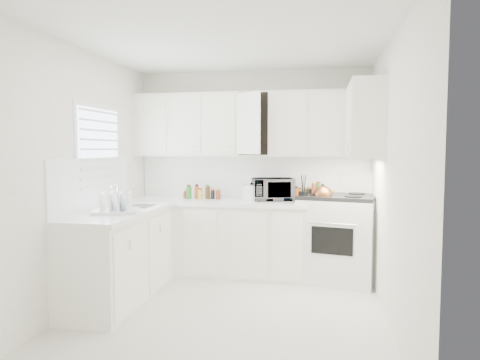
% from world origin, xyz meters
% --- Properties ---
extents(floor, '(3.20, 3.20, 0.00)m').
position_xyz_m(floor, '(0.00, 0.00, 0.00)').
color(floor, silver).
rests_on(floor, ground).
extents(ceiling, '(3.20, 3.20, 0.00)m').
position_xyz_m(ceiling, '(0.00, 0.00, 2.60)').
color(ceiling, white).
rests_on(ceiling, ground).
extents(wall_back, '(3.00, 0.00, 3.00)m').
position_xyz_m(wall_back, '(0.00, 1.60, 1.30)').
color(wall_back, white).
rests_on(wall_back, ground).
extents(wall_front, '(3.00, 0.00, 3.00)m').
position_xyz_m(wall_front, '(0.00, -1.60, 1.30)').
color(wall_front, white).
rests_on(wall_front, ground).
extents(wall_left, '(0.00, 3.20, 3.20)m').
position_xyz_m(wall_left, '(-1.50, 0.00, 1.30)').
color(wall_left, white).
rests_on(wall_left, ground).
extents(wall_right, '(0.00, 3.20, 3.20)m').
position_xyz_m(wall_right, '(1.50, 0.00, 1.30)').
color(wall_right, white).
rests_on(wall_right, ground).
extents(window_blinds, '(0.06, 0.96, 1.06)m').
position_xyz_m(window_blinds, '(-1.48, 0.35, 1.55)').
color(window_blinds, white).
rests_on(window_blinds, wall_left).
extents(lower_cabinets_back, '(2.22, 0.60, 0.90)m').
position_xyz_m(lower_cabinets_back, '(-0.39, 1.30, 0.45)').
color(lower_cabinets_back, white).
rests_on(lower_cabinets_back, floor).
extents(lower_cabinets_left, '(0.60, 1.60, 0.90)m').
position_xyz_m(lower_cabinets_left, '(-1.20, 0.20, 0.45)').
color(lower_cabinets_left, white).
rests_on(lower_cabinets_left, floor).
extents(countertop_back, '(2.24, 0.64, 0.05)m').
position_xyz_m(countertop_back, '(-0.39, 1.29, 0.93)').
color(countertop_back, white).
rests_on(countertop_back, lower_cabinets_back).
extents(countertop_left, '(0.64, 1.62, 0.05)m').
position_xyz_m(countertop_left, '(-1.19, 0.20, 0.93)').
color(countertop_left, white).
rests_on(countertop_left, lower_cabinets_left).
extents(backsplash_back, '(2.98, 0.02, 0.55)m').
position_xyz_m(backsplash_back, '(0.00, 1.59, 1.23)').
color(backsplash_back, white).
rests_on(backsplash_back, wall_back).
extents(backsplash_left, '(0.02, 1.60, 0.55)m').
position_xyz_m(backsplash_left, '(-1.49, 0.20, 1.23)').
color(backsplash_left, white).
rests_on(backsplash_left, wall_left).
extents(upper_cabinets_back, '(3.00, 0.33, 0.80)m').
position_xyz_m(upper_cabinets_back, '(0.00, 1.44, 1.50)').
color(upper_cabinets_back, white).
rests_on(upper_cabinets_back, wall_back).
extents(upper_cabinets_right, '(0.33, 0.90, 0.80)m').
position_xyz_m(upper_cabinets_right, '(1.33, 0.82, 1.50)').
color(upper_cabinets_right, white).
rests_on(upper_cabinets_right, wall_right).
extents(sink, '(0.42, 0.38, 0.30)m').
position_xyz_m(sink, '(-1.19, 0.55, 1.07)').
color(sink, gray).
rests_on(sink, countertop_left).
extents(stove, '(0.99, 0.87, 1.33)m').
position_xyz_m(stove, '(1.09, 1.28, 0.67)').
color(stove, white).
rests_on(stove, floor).
extents(tea_kettle, '(0.34, 0.31, 0.26)m').
position_xyz_m(tea_kettle, '(0.91, 1.12, 1.07)').
color(tea_kettle, brown).
rests_on(tea_kettle, stove).
extents(frying_pan, '(0.34, 0.44, 0.04)m').
position_xyz_m(frying_pan, '(1.27, 1.44, 0.96)').
color(frying_pan, black).
rests_on(frying_pan, stove).
extents(microwave, '(0.56, 0.41, 0.34)m').
position_xyz_m(microwave, '(0.29, 1.39, 1.12)').
color(microwave, gray).
rests_on(microwave, countertop_back).
extents(rice_cooker, '(0.27, 0.27, 0.23)m').
position_xyz_m(rice_cooker, '(0.04, 1.30, 1.06)').
color(rice_cooker, white).
rests_on(rice_cooker, countertop_back).
extents(paper_towel, '(0.12, 0.12, 0.27)m').
position_xyz_m(paper_towel, '(0.04, 1.52, 1.08)').
color(paper_towel, white).
rests_on(paper_towel, countertop_back).
extents(utensil_crock, '(0.13, 0.13, 0.35)m').
position_xyz_m(utensil_crock, '(0.68, 1.13, 1.12)').
color(utensil_crock, black).
rests_on(utensil_crock, countertop_back).
extents(dish_rack, '(0.52, 0.45, 0.24)m').
position_xyz_m(dish_rack, '(-1.15, 0.01, 1.07)').
color(dish_rack, white).
rests_on(dish_rack, countertop_left).
extents(spice_left_0, '(0.06, 0.06, 0.13)m').
position_xyz_m(spice_left_0, '(-0.85, 1.42, 1.02)').
color(spice_left_0, brown).
rests_on(spice_left_0, countertop_back).
extents(spice_left_1, '(0.06, 0.06, 0.13)m').
position_xyz_m(spice_left_1, '(-0.78, 1.33, 1.02)').
color(spice_left_1, '#28792C').
rests_on(spice_left_1, countertop_back).
extents(spice_left_2, '(0.06, 0.06, 0.13)m').
position_xyz_m(spice_left_2, '(-0.70, 1.42, 1.02)').
color(spice_left_2, '#D3551C').
rests_on(spice_left_2, countertop_back).
extents(spice_left_3, '(0.06, 0.06, 0.13)m').
position_xyz_m(spice_left_3, '(-0.62, 1.33, 1.02)').
color(spice_left_3, gold).
rests_on(spice_left_3, countertop_back).
extents(spice_left_4, '(0.06, 0.06, 0.13)m').
position_xyz_m(spice_left_4, '(-0.55, 1.42, 1.02)').
color(spice_left_4, '#4C3415').
rests_on(spice_left_4, countertop_back).
extents(spice_left_5, '(0.06, 0.06, 0.13)m').
position_xyz_m(spice_left_5, '(-0.47, 1.33, 1.02)').
color(spice_left_5, black).
rests_on(spice_left_5, countertop_back).
extents(spice_left_6, '(0.06, 0.06, 0.13)m').
position_xyz_m(spice_left_6, '(-0.40, 1.42, 1.02)').
color(spice_left_6, brown).
rests_on(spice_left_6, countertop_back).
extents(sauce_right_0, '(0.06, 0.06, 0.19)m').
position_xyz_m(sauce_right_0, '(0.58, 1.46, 1.05)').
color(sauce_right_0, '#D3551C').
rests_on(sauce_right_0, countertop_back).
extents(sauce_right_1, '(0.06, 0.06, 0.19)m').
position_xyz_m(sauce_right_1, '(0.64, 1.40, 1.05)').
color(sauce_right_1, gold).
rests_on(sauce_right_1, countertop_back).
extents(sauce_right_2, '(0.06, 0.06, 0.19)m').
position_xyz_m(sauce_right_2, '(0.69, 1.46, 1.05)').
color(sauce_right_2, '#4C3415').
rests_on(sauce_right_2, countertop_back).
extents(sauce_right_3, '(0.06, 0.06, 0.19)m').
position_xyz_m(sauce_right_3, '(0.74, 1.40, 1.05)').
color(sauce_right_3, black).
rests_on(sauce_right_3, countertop_back).
extents(sauce_right_4, '(0.06, 0.06, 0.19)m').
position_xyz_m(sauce_right_4, '(0.80, 1.46, 1.05)').
color(sauce_right_4, brown).
rests_on(sauce_right_4, countertop_back).
extents(sauce_right_5, '(0.06, 0.06, 0.19)m').
position_xyz_m(sauce_right_5, '(0.85, 1.40, 1.05)').
color(sauce_right_5, '#28792C').
rests_on(sauce_right_5, countertop_back).
extents(sauce_right_6, '(0.06, 0.06, 0.19)m').
position_xyz_m(sauce_right_6, '(0.91, 1.46, 1.05)').
color(sauce_right_6, '#D3551C').
rests_on(sauce_right_6, countertop_back).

